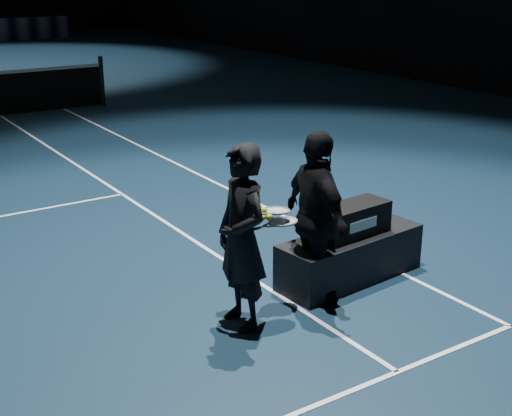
{
  "coord_description": "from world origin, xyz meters",
  "views": [
    {
      "loc": [
        0.46,
        -15.4,
        3.1
      ],
      "look_at": [
        3.67,
        -10.5,
        1.07
      ],
      "focal_mm": 50.0,
      "sensor_mm": 36.0,
      "label": 1
    }
  ],
  "objects_px": {
    "player_a": "(242,237)",
    "tennis_balls": "(265,215)",
    "player_bench": "(350,257)",
    "racket_lower": "(283,222)",
    "racket_upper": "(276,211)",
    "racket_bag": "(352,220)",
    "player_b": "(317,218)"
  },
  "relations": [
    {
      "from": "player_bench",
      "to": "racket_bag",
      "type": "xyz_separation_m",
      "value": [
        0.0,
        0.0,
        0.4
      ]
    },
    {
      "from": "racket_bag",
      "to": "racket_lower",
      "type": "distance_m",
      "value": 1.03
    },
    {
      "from": "racket_bag",
      "to": "tennis_balls",
      "type": "xyz_separation_m",
      "value": [
        -1.18,
        -0.19,
        0.34
      ]
    },
    {
      "from": "racket_lower",
      "to": "tennis_balls",
      "type": "xyz_separation_m",
      "value": [
        -0.2,
        -0.0,
        0.1
      ]
    },
    {
      "from": "player_bench",
      "to": "racket_bag",
      "type": "bearing_deg",
      "value": 0.0
    },
    {
      "from": "player_bench",
      "to": "tennis_balls",
      "type": "bearing_deg",
      "value": -176.35
    },
    {
      "from": "player_b",
      "to": "tennis_balls",
      "type": "distance_m",
      "value": 0.61
    },
    {
      "from": "player_a",
      "to": "racket_bag",
      "type": "bearing_deg",
      "value": 99.01
    },
    {
      "from": "tennis_balls",
      "to": "racket_lower",
      "type": "bearing_deg",
      "value": 1.04
    },
    {
      "from": "player_a",
      "to": "racket_upper",
      "type": "xyz_separation_m",
      "value": [
        0.4,
        0.06,
        0.15
      ]
    },
    {
      "from": "player_bench",
      "to": "player_b",
      "type": "distance_m",
      "value": 0.85
    },
    {
      "from": "player_a",
      "to": "tennis_balls",
      "type": "height_order",
      "value": "player_a"
    },
    {
      "from": "player_b",
      "to": "racket_upper",
      "type": "relative_size",
      "value": 2.46
    },
    {
      "from": "player_b",
      "to": "racket_upper",
      "type": "distance_m",
      "value": 0.48
    },
    {
      "from": "player_bench",
      "to": "player_b",
      "type": "bearing_deg",
      "value": -169.34
    },
    {
      "from": "racket_upper",
      "to": "tennis_balls",
      "type": "relative_size",
      "value": 5.67
    },
    {
      "from": "racket_bag",
      "to": "player_a",
      "type": "relative_size",
      "value": 0.48
    },
    {
      "from": "racket_lower",
      "to": "player_b",
      "type": "bearing_deg",
      "value": 0.0
    },
    {
      "from": "racket_bag",
      "to": "player_b",
      "type": "distance_m",
      "value": 0.64
    },
    {
      "from": "racket_bag",
      "to": "tennis_balls",
      "type": "distance_m",
      "value": 1.24
    },
    {
      "from": "player_b",
      "to": "racket_lower",
      "type": "height_order",
      "value": "player_b"
    },
    {
      "from": "racket_upper",
      "to": "player_b",
      "type": "bearing_deg",
      "value": -9.08
    },
    {
      "from": "tennis_balls",
      "to": "racket_upper",
      "type": "bearing_deg",
      "value": 16.08
    },
    {
      "from": "racket_bag",
      "to": "racket_lower",
      "type": "bearing_deg",
      "value": -174.76
    },
    {
      "from": "racket_upper",
      "to": "player_bench",
      "type": "bearing_deg",
      "value": 1.74
    },
    {
      "from": "player_bench",
      "to": "tennis_balls",
      "type": "relative_size",
      "value": 13.47
    },
    {
      "from": "racket_upper",
      "to": "racket_lower",
      "type": "bearing_deg",
      "value": -42.66
    },
    {
      "from": "racket_lower",
      "to": "racket_upper",
      "type": "distance_m",
      "value": 0.12
    },
    {
      "from": "player_bench",
      "to": "player_a",
      "type": "xyz_separation_m",
      "value": [
        -1.44,
        -0.21,
        0.59
      ]
    },
    {
      "from": "player_bench",
      "to": "player_b",
      "type": "xyz_separation_m",
      "value": [
        -0.59,
        -0.17,
        0.59
      ]
    },
    {
      "from": "player_bench",
      "to": "racket_lower",
      "type": "height_order",
      "value": "racket_lower"
    },
    {
      "from": "player_a",
      "to": "player_bench",
      "type": "bearing_deg",
      "value": 99.01
    }
  ]
}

